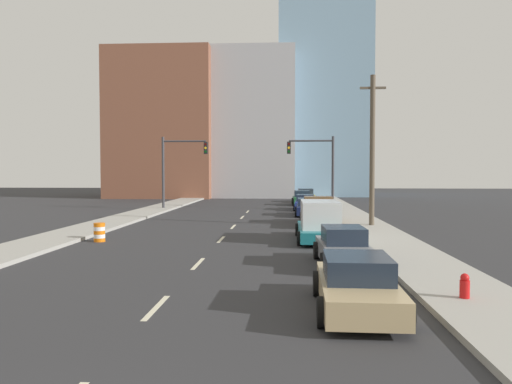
{
  "coord_description": "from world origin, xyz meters",
  "views": [
    {
      "loc": [
        3.38,
        -4.87,
        3.56
      ],
      "look_at": [
        1.41,
        27.69,
        2.2
      ],
      "focal_mm": 35.0,
      "sensor_mm": 36.0,
      "label": 1
    }
  ],
  "objects_px": {
    "sedan_yellow": "(306,196)",
    "traffic_signal_left": "(175,163)",
    "traffic_signal_right": "(320,163)",
    "pickup_truck_brown": "(319,213)",
    "sedan_green": "(302,198)",
    "traffic_barrel": "(99,232)",
    "sedan_gray": "(343,248)",
    "utility_pole_right_mid": "(372,150)",
    "sedan_tan": "(357,285)",
    "fire_hydrant": "(465,289)",
    "sedan_navy": "(307,208)",
    "box_truck_teal": "(320,222)",
    "sedan_blue": "(305,203)"
  },
  "relations": [
    {
      "from": "sedan_yellow",
      "to": "traffic_signal_left",
      "type": "bearing_deg",
      "value": -137.57
    },
    {
      "from": "sedan_yellow",
      "to": "traffic_signal_right",
      "type": "bearing_deg",
      "value": -88.29
    },
    {
      "from": "pickup_truck_brown",
      "to": "sedan_green",
      "type": "distance_m",
      "value": 19.03
    },
    {
      "from": "traffic_barrel",
      "to": "sedan_gray",
      "type": "height_order",
      "value": "sedan_gray"
    },
    {
      "from": "traffic_barrel",
      "to": "sedan_yellow",
      "type": "height_order",
      "value": "sedan_yellow"
    },
    {
      "from": "traffic_signal_right",
      "to": "utility_pole_right_mid",
      "type": "distance_m",
      "value": 14.1
    },
    {
      "from": "sedan_green",
      "to": "sedan_yellow",
      "type": "relative_size",
      "value": 0.94
    },
    {
      "from": "sedan_yellow",
      "to": "sedan_gray",
      "type": "bearing_deg",
      "value": -92.31
    },
    {
      "from": "sedan_tan",
      "to": "sedan_gray",
      "type": "relative_size",
      "value": 1.06
    },
    {
      "from": "fire_hydrant",
      "to": "sedan_navy",
      "type": "height_order",
      "value": "sedan_navy"
    },
    {
      "from": "traffic_signal_left",
      "to": "box_truck_teal",
      "type": "bearing_deg",
      "value": -59.24
    },
    {
      "from": "traffic_signal_left",
      "to": "utility_pole_right_mid",
      "type": "bearing_deg",
      "value": -41.65
    },
    {
      "from": "pickup_truck_brown",
      "to": "sedan_green",
      "type": "xyz_separation_m",
      "value": [
        -0.53,
        19.02,
        -0.06
      ]
    },
    {
      "from": "sedan_navy",
      "to": "traffic_signal_right",
      "type": "bearing_deg",
      "value": 76.9
    },
    {
      "from": "pickup_truck_brown",
      "to": "traffic_barrel",
      "type": "bearing_deg",
      "value": -142.62
    },
    {
      "from": "sedan_navy",
      "to": "sedan_blue",
      "type": "height_order",
      "value": "sedan_blue"
    },
    {
      "from": "utility_pole_right_mid",
      "to": "sedan_tan",
      "type": "xyz_separation_m",
      "value": [
        -3.58,
        -18.98,
        -4.25
      ]
    },
    {
      "from": "box_truck_teal",
      "to": "sedan_navy",
      "type": "bearing_deg",
      "value": 89.99
    },
    {
      "from": "traffic_signal_right",
      "to": "sedan_gray",
      "type": "bearing_deg",
      "value": -92.0
    },
    {
      "from": "traffic_signal_right",
      "to": "sedan_green",
      "type": "height_order",
      "value": "traffic_signal_right"
    },
    {
      "from": "traffic_signal_left",
      "to": "traffic_signal_right",
      "type": "xyz_separation_m",
      "value": [
        13.33,
        0.0,
        0.0
      ]
    },
    {
      "from": "traffic_signal_left",
      "to": "fire_hydrant",
      "type": "bearing_deg",
      "value": -64.97
    },
    {
      "from": "sedan_navy",
      "to": "box_truck_teal",
      "type": "bearing_deg",
      "value": -88.71
    },
    {
      "from": "sedan_gray",
      "to": "box_truck_teal",
      "type": "height_order",
      "value": "box_truck_teal"
    },
    {
      "from": "sedan_gray",
      "to": "sedan_navy",
      "type": "bearing_deg",
      "value": 89.45
    },
    {
      "from": "pickup_truck_brown",
      "to": "sedan_blue",
      "type": "distance_m",
      "value": 12.48
    },
    {
      "from": "sedan_green",
      "to": "traffic_barrel",
      "type": "bearing_deg",
      "value": -112.55
    },
    {
      "from": "traffic_signal_right",
      "to": "sedan_blue",
      "type": "xyz_separation_m",
      "value": [
        -1.31,
        0.38,
        -3.69
      ]
    },
    {
      "from": "traffic_signal_left",
      "to": "box_truck_teal",
      "type": "height_order",
      "value": "traffic_signal_left"
    },
    {
      "from": "sedan_tan",
      "to": "sedan_green",
      "type": "xyz_separation_m",
      "value": [
        -0.14,
        39.8,
        0.04
      ]
    },
    {
      "from": "sedan_gray",
      "to": "fire_hydrant",
      "type": "bearing_deg",
      "value": -65.95
    },
    {
      "from": "sedan_tan",
      "to": "pickup_truck_brown",
      "type": "bearing_deg",
      "value": 90.29
    },
    {
      "from": "box_truck_teal",
      "to": "traffic_signal_right",
      "type": "bearing_deg",
      "value": 86.03
    },
    {
      "from": "traffic_barrel",
      "to": "utility_pole_right_mid",
      "type": "bearing_deg",
      "value": 25.82
    },
    {
      "from": "sedan_tan",
      "to": "sedan_green",
      "type": "height_order",
      "value": "sedan_green"
    },
    {
      "from": "traffic_signal_right",
      "to": "pickup_truck_brown",
      "type": "distance_m",
      "value": 12.64
    },
    {
      "from": "utility_pole_right_mid",
      "to": "traffic_barrel",
      "type": "xyz_separation_m",
      "value": [
        -14.81,
        -7.17,
        -4.43
      ]
    },
    {
      "from": "fire_hydrant",
      "to": "utility_pole_right_mid",
      "type": "bearing_deg",
      "value": 88.02
    },
    {
      "from": "traffic_barrel",
      "to": "sedan_blue",
      "type": "height_order",
      "value": "sedan_blue"
    },
    {
      "from": "fire_hydrant",
      "to": "sedan_gray",
      "type": "distance_m",
      "value": 5.98
    },
    {
      "from": "sedan_blue",
      "to": "sedan_green",
      "type": "distance_m",
      "value": 6.55
    },
    {
      "from": "sedan_blue",
      "to": "traffic_signal_right",
      "type": "bearing_deg",
      "value": -12.76
    },
    {
      "from": "sedan_tan",
      "to": "sedan_navy",
      "type": "relative_size",
      "value": 0.99
    },
    {
      "from": "box_truck_teal",
      "to": "pickup_truck_brown",
      "type": "xyz_separation_m",
      "value": [
        0.49,
        7.98,
        -0.22
      ]
    },
    {
      "from": "utility_pole_right_mid",
      "to": "sedan_navy",
      "type": "relative_size",
      "value": 1.98
    },
    {
      "from": "traffic_signal_left",
      "to": "sedan_green",
      "type": "bearing_deg",
      "value": 30.18
    },
    {
      "from": "traffic_signal_left",
      "to": "sedan_gray",
      "type": "bearing_deg",
      "value": -65.13
    },
    {
      "from": "sedan_blue",
      "to": "sedan_tan",
      "type": "bearing_deg",
      "value": -86.61
    },
    {
      "from": "traffic_signal_right",
      "to": "utility_pole_right_mid",
      "type": "height_order",
      "value": "utility_pole_right_mid"
    },
    {
      "from": "sedan_yellow",
      "to": "box_truck_teal",
      "type": "bearing_deg",
      "value": -93.13
    }
  ]
}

